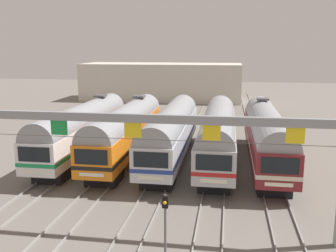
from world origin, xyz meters
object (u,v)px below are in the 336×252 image
Objects in this scene: commuter_train_orange at (126,129)px; commuter_train_silver at (171,131)px; yard_signal_mast at (165,213)px; commuter_train_white at (83,128)px; catenary_gantry at (133,137)px; commuter_train_stainless at (218,132)px; commuter_train_maroon at (266,134)px.

commuter_train_silver is (4.04, -0.00, -0.00)m from commuter_train_orange.
commuter_train_white is at bearing 123.03° from yard_signal_mast.
commuter_train_white is at bearing 120.88° from catenary_gantry.
commuter_train_silver is 4.04m from commuter_train_stainless.
yard_signal_mast is (-2.02, -15.52, -0.59)m from commuter_train_stainless.
commuter_train_white reaches higher than yard_signal_mast.
commuter_train_stainless is at bearing -0.02° from commuter_train_white.
commuter_train_orange is at bearing 180.00° from commuter_train_maroon.
commuter_train_silver and commuter_train_stainless have the same top height.
yard_signal_mast is (-6.05, -15.52, -0.59)m from commuter_train_maroon.
commuter_train_stainless is (4.04, 0.00, 0.00)m from commuter_train_silver.
commuter_train_silver is (8.07, -0.00, -0.00)m from commuter_train_white.
commuter_train_white is 8.07m from commuter_train_silver.
commuter_train_orange reaches higher than commuter_train_stainless.
catenary_gantry is at bearing -106.65° from commuter_train_stainless.
commuter_train_orange is at bearing 179.94° from commuter_train_silver.
commuter_train_silver is 15.66m from yard_signal_mast.
commuter_train_white and commuter_train_maroon have the same top height.
commuter_train_white is 4.04m from commuter_train_orange.
commuter_train_maroon reaches higher than commuter_train_silver.
commuter_train_white is 1.00× the size of commuter_train_silver.
commuter_train_white is 12.11m from commuter_train_stainless.
commuter_train_white is 1.00× the size of commuter_train_stainless.
commuter_train_orange is 4.04m from commuter_train_silver.
commuter_train_maroon is at bearing 0.00° from commuter_train_orange.
catenary_gantry reaches higher than commuter_train_stainless.
commuter_train_maroon is (12.11, 0.00, 0.00)m from commuter_train_orange.
catenary_gantry is at bearing -59.12° from commuter_train_white.
commuter_train_white is at bearing 180.00° from commuter_train_maroon.
yard_signal_mast is at bearing -68.69° from commuter_train_orange.
commuter_train_stainless reaches higher than yard_signal_mast.
commuter_train_white reaches higher than commuter_train_silver.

